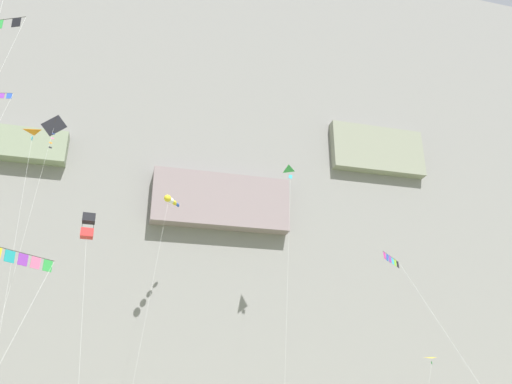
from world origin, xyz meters
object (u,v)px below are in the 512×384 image
object	(u,v)px
kite_delta_high_center	(31,154)
kite_diamond_upper_right	(52,133)
kite_box_front_field	(88,226)
kite_delta_far_left	(294,181)
kite_banner_high_right	(9,259)
kite_windsock_low_right	(171,201)
kite_banner_near_cliff	(400,272)
kite_delta_high_left	(432,365)

from	to	relation	value
kite_delta_high_center	kite_diamond_upper_right	xyz separation A→B (m)	(1.26, 0.19, 2.14)
kite_diamond_upper_right	kite_box_front_field	world-z (taller)	kite_diamond_upper_right
kite_delta_high_center	kite_delta_far_left	distance (m)	26.65
kite_diamond_upper_right	kite_banner_high_right	world-z (taller)	kite_diamond_upper_right
kite_diamond_upper_right	kite_windsock_low_right	distance (m)	15.90
kite_delta_high_center	kite_banner_near_cliff	world-z (taller)	kite_delta_high_center
kite_delta_high_left	kite_windsock_low_right	size ratio (longest dim) A/B	0.27
kite_box_front_field	kite_windsock_low_right	size ratio (longest dim) A/B	0.69
kite_box_front_field	kite_delta_far_left	size ratio (longest dim) A/B	0.62
kite_delta_high_center	kite_banner_near_cliff	distance (m)	29.29
kite_delta_high_center	kite_banner_high_right	distance (m)	18.83
kite_banner_high_right	kite_delta_far_left	bearing A→B (deg)	46.21
kite_delta_high_left	kite_diamond_upper_right	bearing A→B (deg)	-166.18
kite_diamond_upper_right	kite_banner_near_cliff	distance (m)	29.34
kite_banner_high_right	kite_banner_near_cliff	distance (m)	19.99
kite_banner_high_right	kite_banner_near_cliff	xyz separation A→B (m)	(19.99, -0.14, 0.58)
kite_delta_high_center	kite_box_front_field	world-z (taller)	kite_delta_high_center
kite_box_front_field	kite_banner_high_right	world-z (taller)	kite_box_front_field
kite_delta_far_left	kite_diamond_upper_right	bearing A→B (deg)	-160.09
kite_delta_high_left	kite_delta_far_left	world-z (taller)	kite_delta_far_left
kite_diamond_upper_right	kite_box_front_field	distance (m)	8.47
kite_delta_high_center	kite_diamond_upper_right	bearing A→B (deg)	8.42
kite_delta_far_left	kite_windsock_low_right	world-z (taller)	kite_delta_far_left
kite_delta_high_center	kite_delta_far_left	size ratio (longest dim) A/B	0.87
kite_delta_high_center	kite_windsock_low_right	xyz separation A→B (m)	(12.01, 11.90, 1.79)
kite_box_front_field	kite_banner_near_cliff	size ratio (longest dim) A/B	1.62
kite_diamond_upper_right	kite_banner_high_right	xyz separation A→B (m)	(1.58, -14.40, -14.16)
kite_banner_high_right	kite_delta_high_left	distance (m)	43.60
kite_banner_near_cliff	kite_windsock_low_right	world-z (taller)	kite_windsock_low_right
kite_box_front_field	kite_windsock_low_right	xyz separation A→B (m)	(7.06, 11.67, 7.27)
kite_windsock_low_right	kite_delta_high_center	bearing A→B (deg)	-135.26
kite_banner_high_right	kite_delta_far_left	world-z (taller)	kite_delta_far_left
kite_box_front_field	kite_delta_high_left	bearing A→B (deg)	15.16
kite_delta_far_left	kite_windsock_low_right	distance (m)	13.42
kite_windsock_low_right	kite_diamond_upper_right	bearing A→B (deg)	-132.54
kite_diamond_upper_right	kite_delta_high_left	distance (m)	42.55
kite_delta_high_center	kite_windsock_low_right	world-z (taller)	kite_windsock_low_right
kite_delta_far_left	kite_delta_high_center	bearing A→B (deg)	-160.64
kite_box_front_field	kite_windsock_low_right	bearing A→B (deg)	58.82
kite_delta_far_left	kite_box_front_field	bearing A→B (deg)	-156.87
kite_diamond_upper_right	kite_banner_high_right	bearing A→B (deg)	-83.73
kite_banner_near_cliff	kite_delta_far_left	xyz separation A→B (m)	(2.00, 23.08, 15.62)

